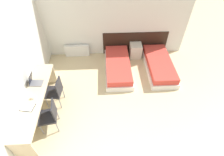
{
  "coord_description": "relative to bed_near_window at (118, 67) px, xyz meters",
  "views": [
    {
      "loc": [
        -0.18,
        -1.2,
        4.15
      ],
      "look_at": [
        0.0,
        2.34,
        0.55
      ],
      "focal_mm": 28.0,
      "sensor_mm": 36.0,
      "label": 1
    }
  ],
  "objects": [
    {
      "name": "mug",
      "position": [
        -2.21,
        -1.7,
        0.63
      ],
      "size": [
        0.08,
        0.08,
        0.09
      ],
      "color": "white",
      "rests_on": "desk"
    },
    {
      "name": "chair_near_notebook",
      "position": [
        -1.82,
        -2.03,
        0.32
      ],
      "size": [
        0.49,
        0.49,
        0.91
      ],
      "rotation": [
        0.0,
        0.0,
        0.14
      ],
      "color": "#232328",
      "rests_on": "ground_plane"
    },
    {
      "name": "open_notebook",
      "position": [
        -2.27,
        -1.97,
        0.59
      ],
      "size": [
        0.33,
        0.28,
        0.02
      ],
      "rotation": [
        0.0,
        0.0,
        -0.18
      ],
      "color": "black",
      "rests_on": "desk"
    },
    {
      "name": "headboard_panel",
      "position": [
        0.71,
        1.01,
        0.25
      ],
      "size": [
        2.38,
        0.03,
        0.87
      ],
      "color": "black",
      "rests_on": "ground_plane"
    },
    {
      "name": "bed_near_door",
      "position": [
        1.41,
        0.0,
        0.0
      ],
      "size": [
        0.87,
        1.95,
        0.39
      ],
      "color": "silver",
      "rests_on": "ground_plane"
    },
    {
      "name": "wall_back",
      "position": [
        -0.25,
        1.05,
        1.16
      ],
      "size": [
        5.48,
        0.05,
        2.7
      ],
      "color": "silver",
      "rests_on": "ground_plane"
    },
    {
      "name": "nightstand",
      "position": [
        0.71,
        0.76,
        0.07
      ],
      "size": [
        0.41,
        0.42,
        0.52
      ],
      "color": "beige",
      "rests_on": "ground_plane"
    },
    {
      "name": "desk",
      "position": [
        -2.23,
        -1.65,
        0.43
      ],
      "size": [
        0.52,
        2.42,
        0.77
      ],
      "color": "#C6B28E",
      "rests_on": "ground_plane"
    },
    {
      "name": "chair_near_laptop",
      "position": [
        -1.82,
        -1.26,
        0.32
      ],
      "size": [
        0.47,
        0.47,
        0.91
      ],
      "rotation": [
        0.0,
        0.0,
        -0.09
      ],
      "color": "#232328",
      "rests_on": "ground_plane"
    },
    {
      "name": "radiator",
      "position": [
        -1.46,
        0.93,
        0.04
      ],
      "size": [
        0.89,
        0.12,
        0.46
      ],
      "color": "silver",
      "rests_on": "ground_plane"
    },
    {
      "name": "laptop",
      "position": [
        -2.3,
        -1.2,
        0.65
      ],
      "size": [
        0.34,
        0.25,
        0.33
      ],
      "rotation": [
        0.0,
        0.0,
        -0.06
      ],
      "color": "slate",
      "rests_on": "desk"
    },
    {
      "name": "bed_near_window",
      "position": [
        0.0,
        0.0,
        0.0
      ],
      "size": [
        0.87,
        1.95,
        0.39
      ],
      "color": "silver",
      "rests_on": "ground_plane"
    },
    {
      "name": "wall_left",
      "position": [
        -2.52,
        -1.11,
        1.16
      ],
      "size": [
        0.05,
        5.25,
        2.7
      ],
      "color": "silver",
      "rests_on": "ground_plane"
    }
  ]
}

